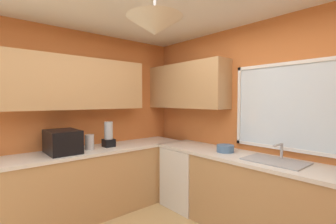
# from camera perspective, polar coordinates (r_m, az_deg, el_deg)

# --- Properties ---
(room_shell) EXTENTS (4.01, 3.53, 2.63)m
(room_shell) POSITION_cam_1_polar(r_m,az_deg,el_deg) (2.44, -0.44, 6.78)
(room_shell) COLOR #D17238
(room_shell) RESTS_ON ground_plane
(counter_run_left) EXTENTS (0.65, 3.14, 0.91)m
(counter_run_left) POSITION_cam_1_polar(r_m,az_deg,el_deg) (3.49, -20.38, -16.02)
(counter_run_left) COLOR tan
(counter_run_left) RESTS_ON ground_plane
(counter_run_back) EXTENTS (3.10, 0.65, 0.91)m
(counter_run_back) POSITION_cam_1_polar(r_m,az_deg,el_deg) (3.04, 22.37, -18.96)
(counter_run_back) COLOR tan
(counter_run_back) RESTS_ON ground_plane
(dishwasher) EXTENTS (0.60, 0.60, 0.86)m
(dishwasher) POSITION_cam_1_polar(r_m,az_deg,el_deg) (3.68, 4.81, -15.26)
(dishwasher) COLOR white
(dishwasher) RESTS_ON ground_plane
(microwave) EXTENTS (0.48, 0.36, 0.29)m
(microwave) POSITION_cam_1_polar(r_m,az_deg,el_deg) (3.28, -24.05, -6.52)
(microwave) COLOR black
(microwave) RESTS_ON counter_run_left
(kettle) EXTENTS (0.12, 0.12, 0.20)m
(kettle) POSITION_cam_1_polar(r_m,az_deg,el_deg) (3.38, -18.38, -6.89)
(kettle) COLOR #B7B7BC
(kettle) RESTS_ON counter_run_left
(sink_assembly) EXTENTS (0.62, 0.40, 0.19)m
(sink_assembly) POSITION_cam_1_polar(r_m,az_deg,el_deg) (2.87, 24.38, -10.61)
(sink_assembly) COLOR #9EA0A5
(sink_assembly) RESTS_ON counter_run_back
(bowl) EXTENTS (0.22, 0.22, 0.09)m
(bowl) POSITION_cam_1_polar(r_m,az_deg,el_deg) (3.17, 13.64, -8.52)
(bowl) COLOR #4C7099
(bowl) RESTS_ON counter_run_back
(blender_appliance) EXTENTS (0.15, 0.15, 0.36)m
(blender_appliance) POSITION_cam_1_polar(r_m,az_deg,el_deg) (3.51, -14.11, -5.50)
(blender_appliance) COLOR black
(blender_appliance) RESTS_ON counter_run_left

